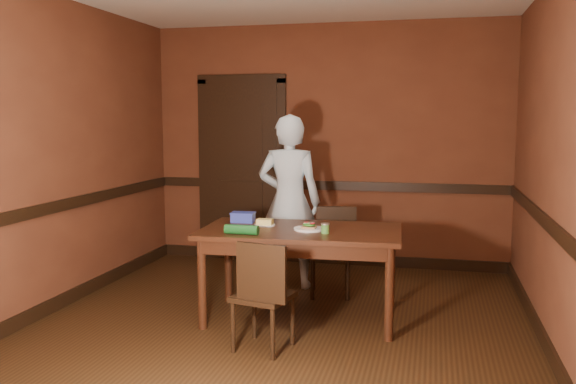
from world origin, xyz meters
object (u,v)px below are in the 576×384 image
at_px(chair_far, 330,252).
at_px(sauce_jar, 325,228).
at_px(food_tub, 243,217).
at_px(dining_table, 301,274).
at_px(person, 289,202).
at_px(sandwich_plate, 309,228).
at_px(chair_near, 263,294).
at_px(cheese_saucer, 265,223).

xyz_separation_m(chair_far, sauce_jar, (0.10, -0.87, 0.39)).
relative_size(sauce_jar, food_tub, 0.38).
xyz_separation_m(dining_table, person, (-0.32, 0.94, 0.47)).
relative_size(dining_table, sandwich_plate, 6.55).
bearing_deg(food_tub, chair_near, -68.06).
height_order(chair_far, cheese_saucer, chair_far).
distance_m(dining_table, person, 1.10).
xyz_separation_m(chair_far, chair_near, (-0.25, -1.44, -0.01)).
bearing_deg(cheese_saucer, chair_far, 55.13).
height_order(chair_far, food_tub, food_tub).
bearing_deg(food_tub, dining_table, -23.58).
bearing_deg(dining_table, chair_far, 77.50).
relative_size(sauce_jar, cheese_saucer, 0.46).
height_order(chair_far, chair_near, chair_far).
relative_size(dining_table, sauce_jar, 20.02).
distance_m(chair_near, sauce_jar, 0.77).
bearing_deg(sandwich_plate, chair_near, -106.07).
height_order(dining_table, sandwich_plate, sandwich_plate).
bearing_deg(person, chair_far, 153.31).
height_order(chair_near, sandwich_plate, sandwich_plate).
bearing_deg(cheese_saucer, sandwich_plate, -15.28).
bearing_deg(sauce_jar, chair_near, -121.61).
bearing_deg(dining_table, sandwich_plate, -23.66).
xyz_separation_m(sandwich_plate, food_tub, (-0.63, 0.23, 0.03)).
distance_m(dining_table, sandwich_plate, 0.40).
bearing_deg(sauce_jar, sandwich_plate, 143.51).
height_order(dining_table, sauce_jar, sauce_jar).
bearing_deg(chair_near, cheese_saucer, -63.24).
bearing_deg(cheese_saucer, dining_table, -14.08).
height_order(dining_table, cheese_saucer, cheese_saucer).
distance_m(chair_far, sauce_jar, 0.96).
bearing_deg(dining_table, person, 105.93).
xyz_separation_m(sandwich_plate, sauce_jar, (0.15, -0.11, 0.02)).
height_order(person, food_tub, person).
relative_size(chair_far, chair_near, 1.01).
height_order(sandwich_plate, cheese_saucer, sandwich_plate).
xyz_separation_m(person, sandwich_plate, (0.39, -0.96, -0.07)).
relative_size(dining_table, chair_far, 1.97).
xyz_separation_m(dining_table, food_tub, (-0.56, 0.20, 0.42)).
distance_m(person, sauce_jar, 1.21).
bearing_deg(chair_near, sandwich_plate, -93.89).
height_order(person, sauce_jar, person).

